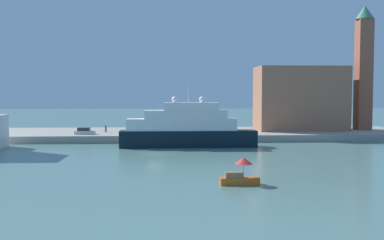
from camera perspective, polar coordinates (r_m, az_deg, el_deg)
ground at (r=75.68m, az=-4.56°, el=-4.20°), size 400.00×400.00×0.00m
quay_dock at (r=102.49m, az=-4.21°, el=-1.77°), size 110.00×22.13×1.43m
large_yacht at (r=84.38m, az=-0.69°, el=-1.14°), size 24.96×3.54×11.60m
small_motorboat at (r=51.00m, az=5.96°, el=-6.58°), size 4.27×1.97×2.98m
harbor_building at (r=107.79m, az=13.21°, el=2.61°), size 19.80×10.24×14.34m
bell_tower at (r=113.08m, az=20.41°, el=6.47°), size 4.21×4.21×28.20m
parked_car at (r=97.09m, az=-13.11°, el=-1.38°), size 4.12×1.69×1.36m
person_figure at (r=100.85m, az=-10.59°, el=-1.06°), size 0.36×0.36×1.66m
mooring_bollard at (r=92.79m, az=-2.10°, el=-1.66°), size 0.56×0.56×0.68m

